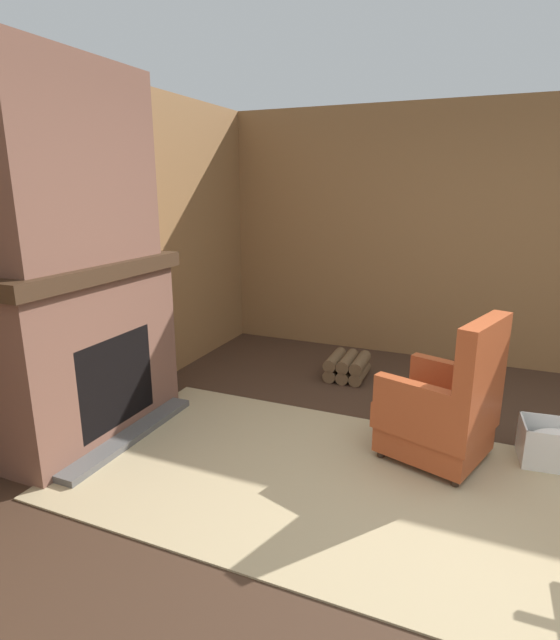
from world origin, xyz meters
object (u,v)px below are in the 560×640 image
(storage_case, at_px, (123,245))
(firewood_stack, at_px, (347,366))
(laundry_basket, at_px, (557,445))
(oil_lamp_vase, at_px, (17,258))
(armchair, at_px, (444,410))

(storage_case, bearing_deg, firewood_stack, 42.81)
(laundry_basket, relative_size, storage_case, 2.15)
(storage_case, bearing_deg, laundry_basket, 6.69)
(firewood_stack, bearing_deg, oil_lamp_vase, -122.30)
(oil_lamp_vase, height_order, storage_case, oil_lamp_vase)
(firewood_stack, bearing_deg, laundry_basket, -29.85)
(laundry_basket, xyz_separation_m, oil_lamp_vase, (-3.19, -1.34, 1.26))
(laundry_basket, bearing_deg, armchair, -161.46)
(oil_lamp_vase, bearing_deg, firewood_stack, 57.70)
(armchair, height_order, firewood_stack, armchair)
(firewood_stack, relative_size, oil_lamp_vase, 1.63)
(storage_case, bearing_deg, armchair, 3.05)
(laundry_basket, distance_m, storage_case, 3.44)
(armchair, bearing_deg, oil_lamp_vase, 42.12)
(laundry_basket, bearing_deg, firewood_stack, 150.15)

